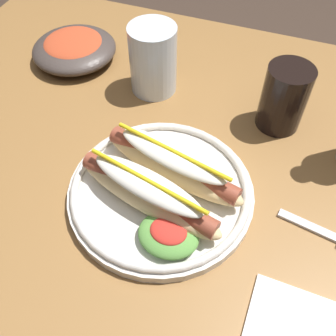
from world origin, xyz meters
name	(u,v)px	position (x,y,z in m)	size (l,w,h in m)	color
ground_plane	(177,317)	(0.00, 0.00, 0.00)	(8.00, 8.00, 0.00)	#3D2D23
dining_table	(184,206)	(0.00, 0.00, 0.63)	(1.13, 0.84, 0.74)	olive
hot_dog_plate	(161,187)	(-0.02, -0.07, 0.77)	(0.27, 0.27, 0.08)	silver
fork	(329,235)	(0.22, -0.05, 0.74)	(0.12, 0.04, 0.00)	silver
soda_cup	(284,98)	(0.11, 0.15, 0.80)	(0.07, 0.07, 0.11)	black
water_cup	(153,60)	(-0.12, 0.16, 0.80)	(0.08, 0.08, 0.12)	silver
side_bowl	(74,48)	(-0.30, 0.19, 0.76)	(0.16, 0.16, 0.05)	#423833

